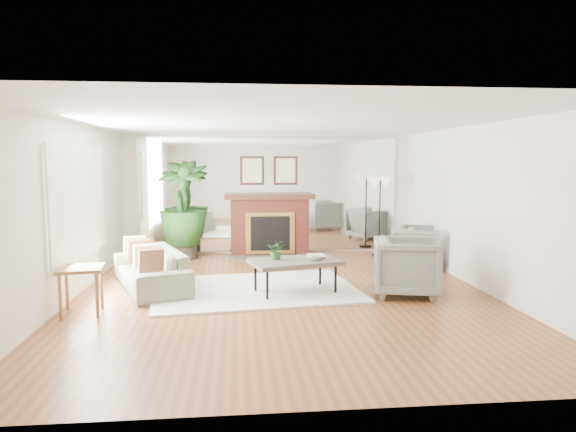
{
  "coord_description": "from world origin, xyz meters",
  "views": [
    {
      "loc": [
        -0.66,
        -7.28,
        1.95
      ],
      "look_at": [
        0.12,
        0.6,
        1.1
      ],
      "focal_mm": 32.0,
      "sensor_mm": 36.0,
      "label": 1
    }
  ],
  "objects": [
    {
      "name": "ground",
      "position": [
        0.0,
        0.0,
        0.0
      ],
      "size": [
        7.0,
        7.0,
        0.0
      ],
      "primitive_type": "plane",
      "color": "brown",
      "rests_on": "ground"
    },
    {
      "name": "wall_left",
      "position": [
        -2.99,
        0.0,
        1.25
      ],
      "size": [
        0.02,
        7.0,
        2.5
      ],
      "primitive_type": "cube",
      "color": "white",
      "rests_on": "ground"
    },
    {
      "name": "wall_right",
      "position": [
        2.99,
        0.0,
        1.25
      ],
      "size": [
        0.02,
        7.0,
        2.5
      ],
      "primitive_type": "cube",
      "color": "white",
      "rests_on": "ground"
    },
    {
      "name": "wall_back",
      "position": [
        0.0,
        3.49,
        1.25
      ],
      "size": [
        6.0,
        0.02,
        2.5
      ],
      "primitive_type": "cube",
      "color": "white",
      "rests_on": "ground"
    },
    {
      "name": "mirror_panel",
      "position": [
        0.0,
        3.47,
        1.25
      ],
      "size": [
        5.4,
        0.04,
        2.4
      ],
      "primitive_type": "cube",
      "color": "silver",
      "rests_on": "wall_back"
    },
    {
      "name": "window_panel",
      "position": [
        -2.96,
        0.4,
        1.35
      ],
      "size": [
        0.04,
        2.4,
        1.5
      ],
      "primitive_type": "cube",
      "color": "#B2E09E",
      "rests_on": "wall_left"
    },
    {
      "name": "fireplace",
      "position": [
        0.0,
        3.26,
        0.66
      ],
      "size": [
        1.85,
        0.83,
        2.05
      ],
      "color": "maroon",
      "rests_on": "ground"
    },
    {
      "name": "area_rug",
      "position": [
        -0.41,
        0.31,
        0.02
      ],
      "size": [
        3.25,
        2.5,
        0.03
      ],
      "primitive_type": "cube",
      "rotation": [
        0.0,
        0.0,
        0.12
      ],
      "color": "silver",
      "rests_on": "ground"
    },
    {
      "name": "coffee_table",
      "position": [
        0.17,
        0.07,
        0.46
      ],
      "size": [
        1.42,
        1.06,
        0.51
      ],
      "rotation": [
        0.0,
        0.0,
        0.28
      ],
      "color": "#564E44",
      "rests_on": "ground"
    },
    {
      "name": "sofa",
      "position": [
        -2.0,
        0.61,
        0.3
      ],
      "size": [
        1.47,
        2.2,
        0.6
      ],
      "primitive_type": "imported",
      "rotation": [
        0.0,
        0.0,
        -1.21
      ],
      "color": "gray",
      "rests_on": "ground"
    },
    {
      "name": "armchair_back",
      "position": [
        2.6,
        1.7,
        0.39
      ],
      "size": [
        1.11,
        1.1,
        0.78
      ],
      "primitive_type": "imported",
      "rotation": [
        0.0,
        0.0,
        1.17
      ],
      "color": "gray",
      "rests_on": "ground"
    },
    {
      "name": "armchair_front",
      "position": [
        1.78,
        -0.16,
        0.42
      ],
      "size": [
        1.1,
        1.08,
        0.84
      ],
      "primitive_type": "imported",
      "rotation": [
        0.0,
        0.0,
        1.34
      ],
      "color": "gray",
      "rests_on": "ground"
    },
    {
      "name": "side_table",
      "position": [
        -2.65,
        -0.67,
        0.51
      ],
      "size": [
        0.6,
        0.6,
        0.61
      ],
      "rotation": [
        0.0,
        0.0,
        0.13
      ],
      "color": "olive",
      "rests_on": "ground"
    },
    {
      "name": "potted_ficus",
      "position": [
        -1.76,
        3.0,
        1.05
      ],
      "size": [
        1.03,
        1.03,
        1.96
      ],
      "color": "black",
      "rests_on": "ground"
    },
    {
      "name": "floor_lamp",
      "position": [
        2.23,
        2.89,
        1.39
      ],
      "size": [
        0.53,
        0.29,
        1.63
      ],
      "color": "black",
      "rests_on": "ground"
    },
    {
      "name": "tabletop_plant",
      "position": [
        -0.1,
        0.12,
        0.65
      ],
      "size": [
        0.31,
        0.29,
        0.29
      ],
      "primitive_type": "imported",
      "rotation": [
        0.0,
        0.0,
        -0.27
      ],
      "color": "#265A21",
      "rests_on": "coffee_table"
    },
    {
      "name": "fruit_bowl",
      "position": [
        0.46,
        0.07,
        0.54
      ],
      "size": [
        0.28,
        0.28,
        0.06
      ],
      "primitive_type": "imported",
      "rotation": [
        0.0,
        0.0,
        -0.11
      ],
      "color": "olive",
      "rests_on": "coffee_table"
    },
    {
      "name": "book",
      "position": [
        0.41,
        0.27,
        0.52
      ],
      "size": [
        0.26,
        0.34,
        0.02
      ],
      "primitive_type": "imported",
      "rotation": [
        0.0,
        0.0,
        0.09
      ],
      "color": "olive",
      "rests_on": "coffee_table"
    }
  ]
}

